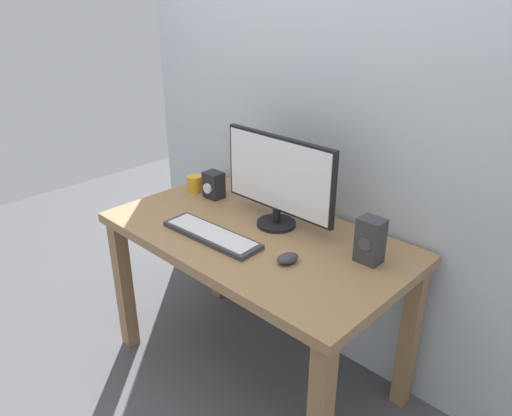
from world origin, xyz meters
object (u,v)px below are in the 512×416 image
(monitor, at_px, (278,179))
(keyboard_primary, at_px, (212,235))
(desk, at_px, (255,255))
(coffee_mug, at_px, (195,184))
(mouse, at_px, (288,258))
(speaker_right, at_px, (370,240))
(audio_controller, at_px, (214,185))

(monitor, bearing_deg, keyboard_primary, -113.10)
(desk, height_order, coffee_mug, coffee_mug)
(monitor, xyz_separation_m, mouse, (0.25, -0.22, -0.20))
(desk, distance_m, speaker_right, 0.54)
(mouse, xyz_separation_m, speaker_right, (0.22, 0.23, 0.07))
(desk, xyz_separation_m, mouse, (0.27, -0.09, 0.13))
(speaker_right, distance_m, audio_controller, 0.91)
(keyboard_primary, xyz_separation_m, mouse, (0.37, 0.06, 0.01))
(audio_controller, bearing_deg, desk, -17.78)
(keyboard_primary, relative_size, audio_controller, 3.61)
(coffee_mug, bearing_deg, speaker_right, 0.79)
(desk, relative_size, monitor, 2.31)
(desk, height_order, speaker_right, speaker_right)
(desk, relative_size, audio_controller, 10.05)
(desk, bearing_deg, coffee_mug, 167.87)
(mouse, bearing_deg, audio_controller, 176.62)
(monitor, distance_m, keyboard_primary, 0.38)
(desk, relative_size, coffee_mug, 15.92)
(desk, height_order, mouse, mouse)
(monitor, bearing_deg, speaker_right, 0.64)
(monitor, height_order, keyboard_primary, monitor)
(speaker_right, bearing_deg, desk, -164.63)
(speaker_right, relative_size, audio_controller, 1.36)
(monitor, height_order, speaker_right, monitor)
(audio_controller, xyz_separation_m, coffee_mug, (-0.13, -0.02, -0.02))
(monitor, distance_m, mouse, 0.39)
(keyboard_primary, bearing_deg, audio_controller, 137.11)
(keyboard_primary, height_order, audio_controller, audio_controller)
(desk, distance_m, keyboard_primary, 0.23)
(audio_controller, height_order, coffee_mug, audio_controller)
(mouse, bearing_deg, monitor, 153.42)
(coffee_mug, bearing_deg, desk, -12.13)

